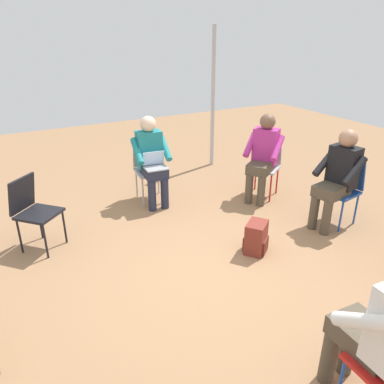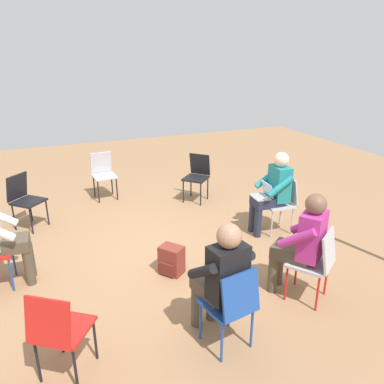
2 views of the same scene
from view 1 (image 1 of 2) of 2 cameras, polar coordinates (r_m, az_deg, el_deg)
The scene contains 11 objects.
ground_plane at distance 4.06m, azimuth 2.72°, elevation -11.26°, with size 14.00×14.00×0.00m, color #99704C.
chair_northwest at distance 4.51m, azimuth -23.07°, elevation -2.26°, with size 0.58×0.59×0.85m.
chair_east at distance 5.10m, azimuth 22.04°, elevation 0.82°, with size 0.49×0.46×0.85m.
chair_north at distance 5.46m, azimuth -6.63°, elevation 3.94°, with size 0.44×0.47×0.85m.
chair_northeast at distance 5.67m, azimuth 11.16°, elevation 4.37°, with size 0.58×0.57×0.85m.
person_with_laptop at distance 5.25m, azimuth -6.19°, elevation 5.39°, with size 0.53×0.55×1.24m.
person_in_black at distance 4.89m, azimuth 21.38°, elevation 2.50°, with size 0.56×0.55×1.24m.
person_in_magenta at distance 5.45m, azimuth 10.81°, elevation 5.83°, with size 0.63×0.63×1.24m.
person_in_white at distance 2.64m, azimuth 27.23°, elevation -17.57°, with size 0.51×0.54×1.24m.
backpack_near_laptop_user at distance 4.29m, azimuth 9.72°, elevation -7.08°, with size 0.34×0.33×0.36m.
tent_pole_far at distance 6.71m, azimuth 3.22°, elevation 13.94°, with size 0.07×0.07×2.39m, color #B2B2B7.
Camera 1 is at (-1.76, -2.83, 2.32)m, focal length 35.00 mm.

